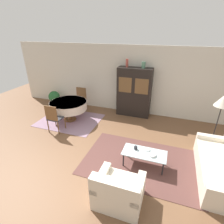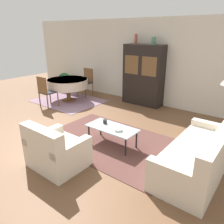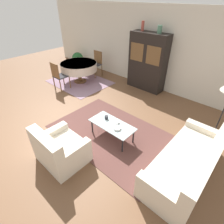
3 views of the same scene
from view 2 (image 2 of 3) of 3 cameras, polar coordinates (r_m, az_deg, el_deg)
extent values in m
plane|color=brown|center=(5.35, -15.19, -5.84)|extent=(14.00, 14.00, 0.00)
cube|color=beige|center=(7.60, 6.49, 13.08)|extent=(10.00, 0.06, 2.70)
cube|color=brown|center=(4.88, -0.03, -7.71)|extent=(3.03, 1.97, 0.01)
cube|color=gray|center=(7.81, -11.29, 2.89)|extent=(2.25, 1.77, 0.01)
cube|color=beige|center=(4.13, 21.19, -11.36)|extent=(0.87, 2.07, 0.45)
cube|color=beige|center=(3.87, 26.70, -7.13)|extent=(0.20, 2.07, 0.42)
cube|color=beige|center=(3.20, 16.45, -14.64)|extent=(0.87, 0.16, 0.12)
cube|color=beige|center=(4.84, 25.07, -3.38)|extent=(0.87, 0.16, 0.12)
cube|color=beige|center=(4.12, -13.80, -10.62)|extent=(0.94, 0.80, 0.44)
cube|color=beige|center=(3.77, -17.90, -6.87)|extent=(0.94, 0.20, 0.39)
cube|color=beige|center=(4.27, -17.41, -5.56)|extent=(0.16, 0.80, 0.12)
cube|color=beige|center=(3.72, -10.34, -8.99)|extent=(0.16, 0.80, 0.12)
cylinder|color=black|center=(4.83, -6.04, -5.53)|extent=(0.04, 0.04, 0.38)
cylinder|color=black|center=(4.28, 3.57, -9.07)|extent=(0.04, 0.04, 0.38)
cylinder|color=black|center=(5.09, -2.97, -4.02)|extent=(0.04, 0.04, 0.38)
cylinder|color=black|center=(4.57, 6.40, -7.11)|extent=(0.04, 0.04, 0.38)
cube|color=silver|center=(4.59, 0.00, -4.11)|extent=(1.10, 0.51, 0.02)
cube|color=black|center=(7.20, 8.18, 9.46)|extent=(1.31, 0.46, 1.92)
cube|color=brown|center=(7.11, 5.11, 12.20)|extent=(0.50, 0.01, 0.58)
cube|color=brown|center=(6.79, 9.65, 11.61)|extent=(0.50, 0.01, 0.58)
cylinder|color=brown|center=(7.84, -11.18, 3.12)|extent=(0.48, 0.48, 0.03)
cylinder|color=brown|center=(7.78, -11.29, 4.62)|extent=(0.14, 0.14, 0.45)
cylinder|color=beige|center=(7.69, -11.48, 7.32)|extent=(1.37, 1.37, 0.30)
cylinder|color=beige|center=(7.66, -11.55, 8.30)|extent=(1.38, 1.38, 0.03)
cylinder|color=brown|center=(7.56, -15.84, 3.78)|extent=(0.04, 0.04, 0.46)
cylinder|color=brown|center=(7.25, -13.91, 3.26)|extent=(0.04, 0.04, 0.46)
cylinder|color=brown|center=(7.34, -18.34, 3.02)|extent=(0.04, 0.04, 0.46)
cylinder|color=brown|center=(7.02, -16.47, 2.45)|extent=(0.04, 0.04, 0.46)
cube|color=#333338|center=(7.23, -16.33, 5.01)|extent=(0.44, 0.44, 0.04)
cube|color=brown|center=(7.05, -17.85, 6.74)|extent=(0.44, 0.04, 0.50)
cylinder|color=brown|center=(8.04, -7.00, 5.38)|extent=(0.04, 0.04, 0.46)
cylinder|color=brown|center=(8.32, -8.99, 5.80)|extent=(0.04, 0.04, 0.46)
cylinder|color=brown|center=(8.32, -5.04, 5.97)|extent=(0.04, 0.04, 0.46)
cylinder|color=brown|center=(8.60, -7.03, 6.36)|extent=(0.04, 0.04, 0.46)
cube|color=#333338|center=(8.26, -7.09, 7.55)|extent=(0.44, 0.44, 0.04)
cube|color=brown|center=(8.35, -6.19, 9.60)|extent=(0.44, 0.04, 0.50)
cylinder|color=black|center=(5.49, 26.66, -6.58)|extent=(0.28, 0.28, 0.02)
cylinder|color=#232328|center=(4.75, -1.84, -2.52)|extent=(0.09, 0.09, 0.09)
cylinder|color=white|center=(4.43, 1.61, -4.58)|extent=(0.18, 0.18, 0.05)
cylinder|color=white|center=(4.63, 1.40, -3.50)|extent=(0.13, 0.13, 0.04)
cylinder|color=#9E4238|center=(7.24, 6.29, 18.46)|extent=(0.09, 0.09, 0.30)
cylinder|color=#4C7A60|center=(6.94, 10.81, 17.86)|extent=(0.14, 0.14, 0.23)
cylinder|color=#4C4C51|center=(9.53, -12.20, 6.58)|extent=(0.30, 0.30, 0.20)
sphere|color=#235B2D|center=(9.46, -12.34, 8.43)|extent=(0.51, 0.51, 0.51)
camera|label=1|loc=(2.39, -69.41, 31.76)|focal=28.00mm
camera|label=3|loc=(1.19, 19.34, 51.34)|focal=28.00mm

